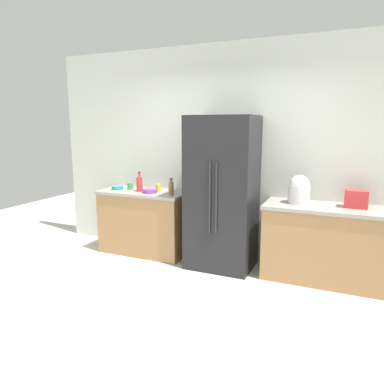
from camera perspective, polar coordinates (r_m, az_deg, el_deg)
The scene contains 13 objects.
ground_plane at distance 3.63m, azimuth -2.86°, elevation -18.80°, with size 10.64×10.64×0.00m, color beige.
kitchen_back_panel at distance 4.78m, azimuth 6.31°, elevation 6.03°, with size 5.32×0.10×2.81m, color silver.
counter_left at distance 5.11m, azimuth -7.52°, elevation -4.69°, with size 1.24×0.60×0.88m.
counter_right at distance 4.41m, azimuth 20.84°, elevation -7.76°, with size 1.46×0.60×0.88m.
refrigerator at distance 4.47m, azimuth 4.83°, elevation -0.18°, with size 0.81×0.67×1.90m.
toaster at distance 4.34m, azimuth 24.65°, elevation -0.99°, with size 0.24×0.17×0.20m, color red.
rice_cooker at distance 4.34m, azimuth 16.68°, elevation 0.35°, with size 0.25×0.25×0.33m.
bottle_a at distance 4.68m, azimuth -3.34°, elevation 0.64°, with size 0.07×0.07×0.22m.
bottle_b at distance 4.96m, azimuth -8.36°, elevation 1.30°, with size 0.08×0.08×0.28m.
cup_a at distance 4.97m, azimuth -5.38°, elevation 0.69°, with size 0.07×0.07×0.10m, color yellow.
cup_b at distance 5.17m, azimuth -9.78°, elevation 0.95°, with size 0.09×0.09×0.09m, color green.
bowl_a at distance 5.20m, azimuth -11.78°, elevation 0.68°, with size 0.16×0.16×0.05m, color teal.
bowl_b at distance 4.86m, azimuth -6.74°, elevation 0.18°, with size 0.20×0.20×0.05m, color purple.
Camera 1 is at (1.43, -2.82, 1.78)m, focal length 33.51 mm.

